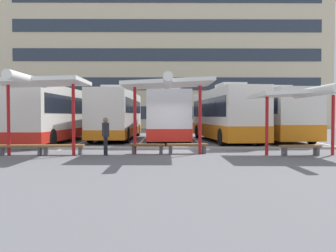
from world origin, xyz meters
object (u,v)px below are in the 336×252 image
Objects in this scene: waiting_shelter_0 at (38,84)px; bench_2 at (147,147)px; coach_bus_4 at (268,116)px; bench_0 at (21,147)px; bench_3 at (187,146)px; bench_4 at (300,148)px; coach_bus_2 at (168,117)px; coach_bus_3 at (225,116)px; bench_1 at (63,147)px; coach_bus_1 at (117,115)px; waiting_passenger_0 at (106,134)px; coach_bus_0 at (56,114)px; waiting_shelter_1 at (167,85)px; waiting_shelter_2 at (303,94)px.

waiting_shelter_0 is 3.04× the size of bench_2.
bench_2 is at bearing -130.03° from coach_bus_4.
coach_bus_4 is 6.48× the size of bench_0.
bench_4 is (4.84, -0.78, -0.00)m from bench_3.
coach_bus_2 is 0.96× the size of coach_bus_3.
coach_bus_2 is at bearing -170.86° from coach_bus_4.
coach_bus_4 reaches higher than bench_1.
coach_bus_1 is 6.53× the size of waiting_passenger_0.
coach_bus_4 is 15.72m from bench_1.
coach_bus_2 is 10.94m from bench_4.
coach_bus_0 is 14.81m from coach_bus_4.
waiting_shelter_1 is (4.56, 0.14, 2.73)m from bench_1.
bench_0 is at bearing -83.35° from coach_bus_0.
coach_bus_3 reaches higher than coach_bus_4.
waiting_shelter_0 is at bearing -22.22° from bench_0.
coach_bus_4 is 11.68m from bench_3.
bench_2 is at bearing -74.93° from coach_bus_1.
coach_bus_3 is 5.60× the size of bench_3.
coach_bus_1 is 5.69× the size of bench_3.
waiting_shelter_2 reaches higher than bench_2.
waiting_shelter_2 is (13.02, -8.24, 0.82)m from coach_bus_0.
waiting_shelter_2 is (1.87, -8.56, 0.91)m from coach_bus_3.
bench_1 is at bearing -174.18° from bench_2.
coach_bus_4 is at bearing 9.14° from coach_bus_2.
coach_bus_0 reaches higher than bench_0.
coach_bus_2 is at bearing 9.41° from coach_bus_0.
bench_3 is 0.39× the size of waiting_shelter_2.
coach_bus_2 reaches higher than bench_1.
coach_bus_3 is 6.43× the size of waiting_passenger_0.
coach_bus_3 is 5.49× the size of bench_0.
waiting_passenger_0 is (3.67, -0.05, 0.60)m from bench_0.
coach_bus_0 is 15.43m from waiting_shelter_2.
bench_1 is at bearing 177.03° from waiting_passenger_0.
bench_3 is (0.90, 0.38, -2.73)m from waiting_shelter_1.
coach_bus_1 is at bearing 158.73° from coach_bus_2.
coach_bus_3 is at bearing 64.09° from waiting_shelter_1.
bench_3 is (7.26, 0.58, -0.00)m from bench_0.
bench_4 is at bearing -58.48° from coach_bus_2.
coach_bus_3 reaches higher than bench_0.
bench_1 is (-0.96, -10.43, -1.44)m from coach_bus_1.
coach_bus_2 is 8.79m from bench_2.
coach_bus_0 is 0.91× the size of coach_bus_4.
coach_bus_1 reaches higher than bench_2.
coach_bus_0 is 5.91× the size of bench_0.
coach_bus_3 is 4.04m from coach_bus_4.
coach_bus_0 is at bearing 130.69° from bench_2.
bench_3 is 4.90m from bench_4.
waiting_shelter_1 is (6.36, 0.20, 2.72)m from bench_0.
coach_bus_1 is at bearing 114.46° from bench_3.
coach_bus_4 reaches higher than coach_bus_2.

